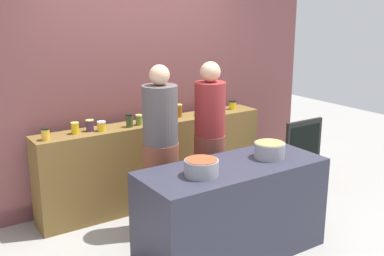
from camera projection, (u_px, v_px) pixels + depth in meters
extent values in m
plane|color=gray|center=(212.00, 240.00, 4.59)|extent=(12.00, 12.00, 0.00)
cube|color=brown|center=(139.00, 69.00, 5.37)|extent=(4.80, 0.12, 3.00)
cube|color=brown|center=(155.00, 162.00, 5.35)|extent=(2.70, 0.36, 0.96)
cube|color=#2D2E3E|center=(232.00, 210.00, 4.24)|extent=(1.70, 0.70, 0.86)
cylinder|color=gold|center=(46.00, 135.00, 4.51)|extent=(0.08, 0.08, 0.11)
cylinder|color=black|center=(45.00, 129.00, 4.50)|extent=(0.08, 0.08, 0.01)
cylinder|color=gold|center=(75.00, 129.00, 4.73)|extent=(0.08, 0.08, 0.11)
cylinder|color=#D6C666|center=(75.00, 123.00, 4.72)|extent=(0.08, 0.08, 0.01)
cylinder|color=#412943|center=(90.00, 126.00, 4.82)|extent=(0.08, 0.08, 0.11)
cylinder|color=#D6C666|center=(90.00, 120.00, 4.81)|extent=(0.08, 0.08, 0.01)
cylinder|color=yellow|center=(102.00, 127.00, 4.83)|extent=(0.09, 0.09, 0.09)
cylinder|color=silver|center=(101.00, 122.00, 4.82)|extent=(0.09, 0.09, 0.01)
cylinder|color=#35431F|center=(129.00, 121.00, 4.98)|extent=(0.07, 0.07, 0.13)
cylinder|color=black|center=(129.00, 115.00, 4.97)|extent=(0.08, 0.08, 0.02)
cylinder|color=olive|center=(139.00, 121.00, 5.06)|extent=(0.07, 0.07, 0.10)
cylinder|color=#D6C666|center=(139.00, 115.00, 5.05)|extent=(0.07, 0.07, 0.02)
cylinder|color=#36502D|center=(162.00, 116.00, 5.27)|extent=(0.08, 0.08, 0.10)
cylinder|color=black|center=(162.00, 111.00, 5.25)|extent=(0.08, 0.08, 0.01)
cylinder|color=#8D4E0F|center=(179.00, 111.00, 5.41)|extent=(0.07, 0.07, 0.13)
cylinder|color=#D6C666|center=(179.00, 105.00, 5.40)|extent=(0.07, 0.07, 0.02)
cylinder|color=orange|center=(200.00, 111.00, 5.50)|extent=(0.07, 0.07, 0.09)
cylinder|color=silver|center=(200.00, 107.00, 5.49)|extent=(0.08, 0.08, 0.01)
cylinder|color=gold|center=(208.00, 110.00, 5.54)|extent=(0.07, 0.07, 0.11)
cylinder|color=silver|center=(208.00, 104.00, 5.53)|extent=(0.07, 0.07, 0.01)
cylinder|color=#325532|center=(215.00, 107.00, 5.69)|extent=(0.08, 0.08, 0.12)
cylinder|color=black|center=(215.00, 101.00, 5.67)|extent=(0.09, 0.09, 0.01)
cylinder|color=gold|center=(233.00, 105.00, 5.81)|extent=(0.09, 0.09, 0.09)
cylinder|color=black|center=(233.00, 101.00, 5.80)|extent=(0.09, 0.09, 0.01)
cylinder|color=gray|center=(201.00, 168.00, 3.87)|extent=(0.28, 0.28, 0.13)
cylinder|color=#964225|center=(201.00, 160.00, 3.85)|extent=(0.26, 0.26, 0.00)
cylinder|color=gray|center=(270.00, 150.00, 4.31)|extent=(0.28, 0.28, 0.14)
cylinder|color=tan|center=(270.00, 143.00, 4.30)|extent=(0.26, 0.26, 0.00)
cylinder|color=brown|center=(161.00, 188.00, 4.67)|extent=(0.35, 0.35, 0.92)
cylinder|color=#534B4C|center=(160.00, 115.00, 4.48)|extent=(0.34, 0.34, 0.56)
sphere|color=#D8A884|center=(159.00, 75.00, 4.38)|extent=(0.19, 0.19, 0.19)
cylinder|color=brown|center=(209.00, 176.00, 5.01)|extent=(0.33, 0.33, 0.90)
cylinder|color=maroon|center=(210.00, 109.00, 4.82)|extent=(0.32, 0.32, 0.55)
sphere|color=#D8A884|center=(210.00, 72.00, 4.72)|extent=(0.21, 0.21, 0.21)
cube|color=black|center=(303.00, 154.00, 5.78)|extent=(0.57, 0.04, 0.86)
cube|color=black|center=(304.00, 152.00, 5.75)|extent=(0.48, 0.01, 0.65)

